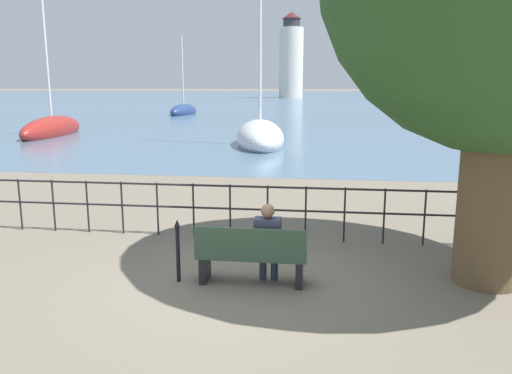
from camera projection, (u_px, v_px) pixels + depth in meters
ground_plane at (252, 282)px, 7.46m from camera, size 1000.00×1000.00×0.00m
harbor_water at (319, 95)px, 161.64m from camera, size 600.00×300.00×0.01m
park_bench at (251, 257)px, 7.32m from camera, size 1.62×0.45×0.90m
seated_person_left at (268, 240)px, 7.31m from camera, size 0.39×0.35×1.22m
promenade_railing at (268, 204)px, 9.45m from camera, size 13.05×0.04×1.05m
closed_umbrella at (178, 247)px, 7.41m from camera, size 0.09×0.09×0.96m
sailboat_0 at (260, 137)px, 24.73m from camera, size 3.38×6.99×11.16m
sailboat_1 at (52, 129)px, 29.67m from camera, size 2.36×7.54×8.63m
sailboat_2 at (184, 111)px, 51.60m from camera, size 2.23×6.34×8.38m
harbor_lighthouse at (291, 58)px, 122.95m from camera, size 5.91×5.91×20.62m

